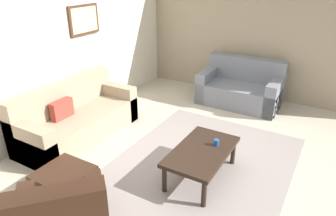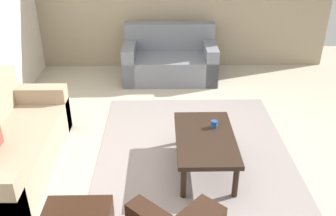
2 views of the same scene
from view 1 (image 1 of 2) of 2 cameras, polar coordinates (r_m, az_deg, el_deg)
name	(u,v)px [view 1 (image 1 of 2)]	position (r m, az deg, el deg)	size (l,w,h in m)	color
ground_plane	(200,167)	(4.32, 6.04, -10.84)	(8.00, 8.00, 0.00)	#B2A893
rear_partition	(54,44)	(5.24, -20.50, 11.07)	(6.00, 0.12, 2.80)	silver
stone_feature_panel	(268,29)	(6.48, 18.08, 13.77)	(0.12, 5.20, 2.80)	gray
area_rug	(200,167)	(4.31, 6.05, -10.79)	(2.99, 2.29, 0.01)	gray
couch_main	(75,119)	(5.11, -17.00, -1.93)	(1.98, 0.85, 0.88)	gray
couch_loveseat	(241,88)	(6.31, 13.48, 3.55)	(0.90, 1.54, 0.88)	slate
ottoman	(66,185)	(3.85, -18.54, -13.47)	(0.56, 0.56, 0.40)	black
coffee_table	(202,153)	(3.94, 6.29, -8.34)	(1.10, 0.64, 0.41)	black
cup	(216,143)	(4.00, 8.98, -6.38)	(0.07, 0.07, 0.08)	#1E478C
framed_artwork	(84,20)	(5.53, -15.36, 15.57)	(0.65, 0.04, 0.49)	#472D1C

